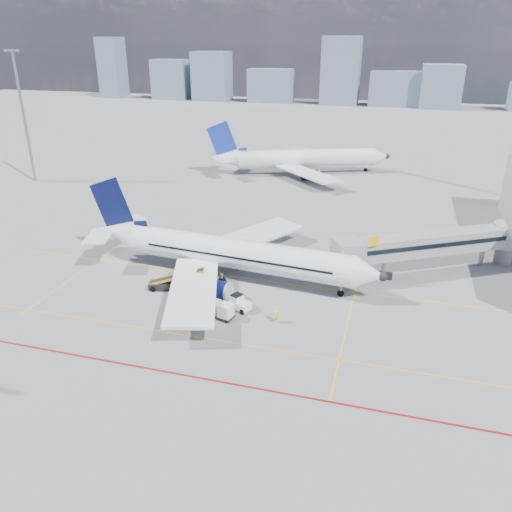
# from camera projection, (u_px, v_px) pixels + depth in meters

# --- Properties ---
(ground) EXTENTS (420.00, 420.00, 0.00)m
(ground) POSITION_uv_depth(u_px,v_px,m) (218.00, 308.00, 54.77)
(ground) COLOR gray
(ground) RESTS_ON ground
(apron_markings) EXTENTS (90.00, 35.12, 0.01)m
(apron_markings) POSITION_uv_depth(u_px,v_px,m) (200.00, 326.00, 51.47)
(apron_markings) COLOR #FCB30D
(apron_markings) RESTS_ON ground
(jet_bridge) EXTENTS (23.55, 15.78, 6.30)m
(jet_bridge) POSITION_uv_depth(u_px,v_px,m) (441.00, 243.00, 62.25)
(jet_bridge) COLOR gray
(jet_bridge) RESTS_ON ground
(floodlight_mast_nw) EXTENTS (3.20, 0.61, 25.45)m
(floodlight_mast_nw) POSITION_uv_depth(u_px,v_px,m) (23.00, 114.00, 98.47)
(floodlight_mast_nw) COLOR gray
(floodlight_mast_nw) RESTS_ON ground
(distant_skyline) EXTENTS (248.04, 15.73, 28.60)m
(distant_skyline) POSITION_uv_depth(u_px,v_px,m) (375.00, 79.00, 216.85)
(distant_skyline) COLOR slate
(distant_skyline) RESTS_ON ground
(main_aircraft) EXTENTS (38.56, 33.55, 11.27)m
(main_aircraft) POSITION_uv_depth(u_px,v_px,m) (224.00, 252.00, 60.97)
(main_aircraft) COLOR white
(main_aircraft) RESTS_ON ground
(second_aircraft) EXTENTS (38.50, 32.59, 11.75)m
(second_aircraft) POSITION_uv_depth(u_px,v_px,m) (299.00, 159.00, 108.66)
(second_aircraft) COLOR white
(second_aircraft) RESTS_ON ground
(baggage_tug) EXTENTS (2.81, 2.35, 1.70)m
(baggage_tug) POSITION_uv_depth(u_px,v_px,m) (239.00, 303.00, 54.31)
(baggage_tug) COLOR white
(baggage_tug) RESTS_ON ground
(cargo_dolly) EXTENTS (3.47, 2.18, 1.77)m
(cargo_dolly) POSITION_uv_depth(u_px,v_px,m) (219.00, 309.00, 52.66)
(cargo_dolly) COLOR black
(cargo_dolly) RESTS_ON ground
(belt_loader) EXTENTS (6.75, 2.92, 2.71)m
(belt_loader) POSITION_uv_depth(u_px,v_px,m) (171.00, 284.00, 58.77)
(belt_loader) COLOR black
(belt_loader) RESTS_ON ground
(ramp_worker) EXTENTS (0.68, 0.78, 1.80)m
(ramp_worker) POSITION_uv_depth(u_px,v_px,m) (277.00, 315.00, 51.76)
(ramp_worker) COLOR yellow
(ramp_worker) RESTS_ON ground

